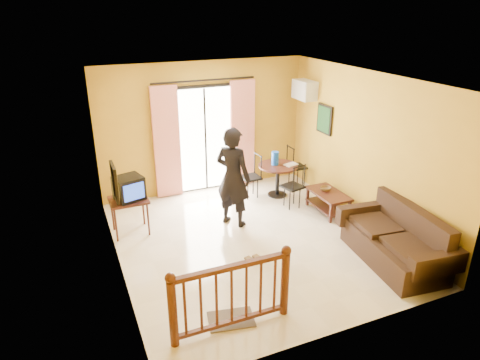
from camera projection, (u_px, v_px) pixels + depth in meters
name	position (u px, v px, depth m)	size (l,w,h in m)	color
ground	(252.00, 240.00, 7.53)	(5.00, 5.00, 0.00)	beige
room_shell	(253.00, 148.00, 6.87)	(5.00, 5.00, 5.00)	white
balcony_door	(205.00, 138.00, 9.14)	(2.25, 0.14, 2.46)	black
tv_table	(129.00, 203.00, 7.56)	(0.67, 0.56, 0.67)	black
television	(129.00, 188.00, 7.46)	(0.56, 0.52, 0.42)	black
picture_left	(115.00, 182.00, 5.96)	(0.05, 0.42, 0.52)	black
dining_table	(278.00, 172.00, 9.09)	(0.83, 0.83, 0.70)	black
water_jug	(275.00, 158.00, 9.00)	(0.15, 0.15, 0.29)	#134AB8
serving_tray	(291.00, 165.00, 9.03)	(0.28, 0.18, 0.02)	beige
dining_chairs	(279.00, 196.00, 9.26)	(1.62, 1.40, 0.95)	black
air_conditioner	(304.00, 90.00, 9.12)	(0.31, 0.60, 0.40)	silver
botanical_print	(324.00, 119.00, 8.80)	(0.05, 0.50, 0.60)	black
coffee_table	(328.00, 199.00, 8.46)	(0.52, 0.94, 0.42)	black
bowl	(325.00, 189.00, 8.49)	(0.21, 0.21, 0.07)	brown
sofa	(397.00, 242.00, 6.81)	(1.07, 1.98, 0.90)	black
standing_person	(233.00, 177.00, 7.76)	(0.68, 0.45, 1.88)	black
stair_balustrade	(232.00, 292.00, 5.28)	(1.63, 0.13, 1.04)	#471E0F
doormat	(231.00, 319.00, 5.62)	(0.60, 0.40, 0.02)	#594E47
sandals	(255.00, 260.00, 6.93)	(0.30, 0.27, 0.03)	brown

